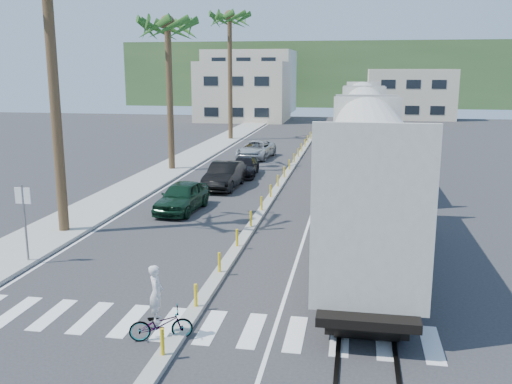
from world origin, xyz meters
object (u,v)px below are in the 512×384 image
car_lead (182,197)px  cyclist (160,317)px  street_sign (24,212)px  car_second (225,175)px

car_lead → cyclist: (3.60, -13.62, -0.11)m
street_sign → car_second: bearing=74.3°
street_sign → car_second: size_ratio=0.62×
street_sign → car_lead: bearing=69.4°
car_second → cyclist: 19.77m
car_second → car_lead: bearing=-95.8°
car_lead → cyclist: bearing=-71.4°
cyclist → car_second: bearing=-12.0°
car_second → street_sign: bearing=-103.5°
car_lead → street_sign: bearing=-106.8°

